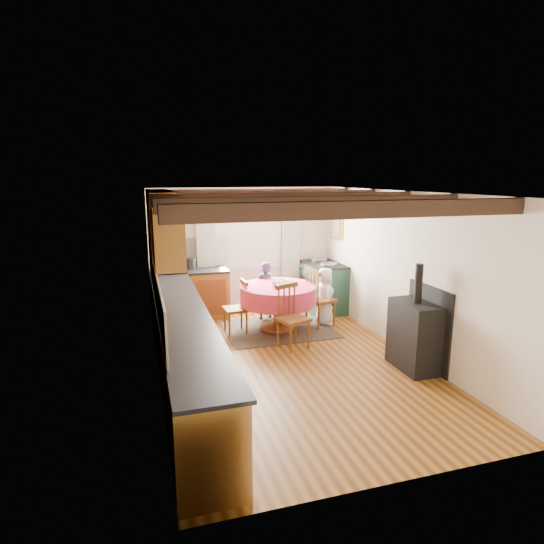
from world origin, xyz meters
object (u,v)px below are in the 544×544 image
object	(u,v)px
chair_left	(235,307)
cast_iron_stove	(416,317)
dining_table	(278,308)
child_far	(265,291)
cup	(275,284)
chair_right	(320,298)
aga_range	(323,286)
child_right	(325,296)
chair_near	(294,317)

from	to	relation	value
chair_left	cast_iron_stove	distance (m)	2.96
dining_table	chair_left	distance (m)	0.74
dining_table	child_far	xyz separation A→B (m)	(-0.06, 0.65, 0.15)
child_far	cup	xyz separation A→B (m)	(-0.03, -0.74, 0.29)
chair_right	child_far	distance (m)	1.07
aga_range	chair_right	bearing A→B (deg)	-115.54
aga_range	cast_iron_stove	bearing A→B (deg)	-87.85
dining_table	child_right	distance (m)	0.90
chair_left	cup	size ratio (longest dim) A/B	8.62
aga_range	child_right	world-z (taller)	child_right
cup	child_right	bearing A→B (deg)	9.16
chair_left	aga_range	size ratio (longest dim) A/B	0.87
chair_right	cast_iron_stove	xyz separation A→B (m)	(0.53, -2.05, 0.22)
chair_right	child_right	bearing A→B (deg)	-68.68
cast_iron_stove	child_far	xyz separation A→B (m)	(-1.36, 2.72, -0.19)
chair_right	child_right	size ratio (longest dim) A/B	1.01
chair_right	child_right	world-z (taller)	chair_right
dining_table	chair_near	bearing A→B (deg)	-91.80
dining_table	cast_iron_stove	bearing A→B (deg)	-57.59
child_right	chair_near	bearing A→B (deg)	144.92
dining_table	aga_range	distance (m)	1.48
cast_iron_stove	child_far	distance (m)	3.04
chair_near	chair_left	size ratio (longest dim) A/B	1.10
chair_near	cast_iron_stove	bearing A→B (deg)	-61.18
chair_near	aga_range	xyz separation A→B (m)	(1.23, 1.74, -0.02)
aga_range	child_right	size ratio (longest dim) A/B	1.02
child_far	chair_right	bearing A→B (deg)	125.80
dining_table	chair_near	size ratio (longest dim) A/B	1.31
dining_table	chair_right	xyz separation A→B (m)	(0.78, -0.01, 0.12)
chair_near	chair_right	xyz separation A→B (m)	(0.81, 0.86, 0.02)
chair_left	child_far	xyz separation A→B (m)	(0.68, 0.60, 0.09)
dining_table	aga_range	xyz separation A→B (m)	(1.20, 0.87, 0.09)
chair_left	cast_iron_stove	xyz separation A→B (m)	(2.05, -2.12, 0.28)
chair_right	cast_iron_stove	bearing A→B (deg)	179.69
aga_range	dining_table	bearing A→B (deg)	-144.04
child_far	child_right	world-z (taller)	child_far
child_far	child_right	bearing A→B (deg)	132.88
aga_range	cup	world-z (taller)	aga_range
dining_table	child_right	xyz separation A→B (m)	(0.89, 0.08, 0.12)
cast_iron_stove	chair_right	bearing A→B (deg)	104.46
child_right	cup	bearing A→B (deg)	108.45
cast_iron_stove	child_far	bearing A→B (deg)	116.66
aga_range	child_far	world-z (taller)	child_far
chair_right	aga_range	size ratio (longest dim) A/B	0.99
cast_iron_stove	chair_near	bearing A→B (deg)	138.18
chair_left	child_far	size ratio (longest dim) A/B	0.84
chair_near	chair_left	distance (m)	1.17
cast_iron_stove	child_right	xyz separation A→B (m)	(-0.41, 2.14, -0.23)
dining_table	cup	distance (m)	0.46
cast_iron_stove	cup	bearing A→B (deg)	125.23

